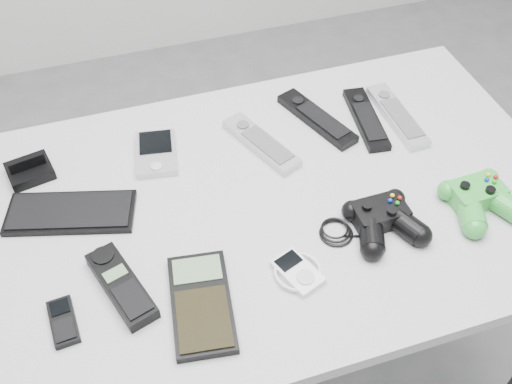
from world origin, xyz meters
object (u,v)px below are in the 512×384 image
object	(u,v)px
desk	(280,219)
mp3_player	(298,272)
mobile_phone	(63,321)
pda_keyboard	(71,212)
remote_silver_b	(397,115)
cordless_handset	(121,285)
controller_green	(481,197)
remote_silver_a	(261,142)
calculator	(201,303)
remote_black_b	(366,118)
controller_black	(383,218)
remote_black_a	(317,118)
pda	(156,153)

from	to	relation	value
desk	mp3_player	world-z (taller)	mp3_player
mobile_phone	desk	bearing A→B (deg)	15.06
pda_keyboard	remote_silver_b	world-z (taller)	remote_silver_b
pda_keyboard	cordless_handset	xyz separation A→B (m)	(0.06, -0.19, 0.01)
cordless_handset	controller_green	world-z (taller)	controller_green
cordless_handset	controller_green	xyz separation A→B (m)	(0.66, -0.02, 0.01)
remote_silver_a	controller_green	xyz separation A→B (m)	(0.33, -0.28, 0.01)
calculator	remote_black_b	bearing A→B (deg)	44.95
calculator	cordless_handset	bearing A→B (deg)	156.69
desk	controller_black	world-z (taller)	controller_black
controller_black	controller_green	xyz separation A→B (m)	(0.19, -0.01, 0.00)
desk	controller_black	xyz separation A→B (m)	(0.15, -0.12, 0.09)
remote_black_a	calculator	world-z (taller)	remote_black_a
remote_black_b	controller_green	bearing A→B (deg)	-63.70
remote_black_a	remote_silver_b	size ratio (longest dim) A/B	0.99
pda	controller_green	distance (m)	0.63
pda_keyboard	controller_green	distance (m)	0.76
controller_black	controller_green	world-z (taller)	controller_green
pda	remote_silver_b	size ratio (longest dim) A/B	0.60
pda_keyboard	remote_silver_b	distance (m)	0.70
desk	pda_keyboard	bearing A→B (deg)	168.49
pda_keyboard	controller_black	xyz separation A→B (m)	(0.53, -0.20, 0.02)
cordless_handset	calculator	world-z (taller)	cordless_handset
remote_silver_a	remote_black_b	xyz separation A→B (m)	(0.24, 0.00, -0.00)
cordless_handset	remote_black_b	bearing A→B (deg)	7.44
mobile_phone	mp3_player	size ratio (longest dim) A/B	1.00
cordless_handset	mobile_phone	bearing A→B (deg)	-177.73
desk	remote_black_a	xyz separation A→B (m)	(0.15, 0.18, 0.07)
pda	controller_black	distance (m)	0.47
mobile_phone	mp3_player	xyz separation A→B (m)	(0.39, -0.02, 0.00)
desk	pda	bearing A→B (deg)	137.84
pda	mobile_phone	distance (m)	0.40
pda	mp3_player	xyz separation A→B (m)	(0.17, -0.36, -0.00)
remote_black_b	controller_black	xyz separation A→B (m)	(-0.10, -0.27, 0.01)
pda	remote_black_b	size ratio (longest dim) A/B	0.64
remote_silver_b	mobile_phone	bearing A→B (deg)	-159.16
calculator	remote_silver_a	bearing A→B (deg)	65.64
cordless_handset	calculator	distance (m)	0.14
pda_keyboard	remote_black_b	bearing A→B (deg)	22.24
remote_black_b	calculator	xyz separation A→B (m)	(-0.45, -0.34, 0.00)
remote_silver_b	mp3_player	xyz separation A→B (m)	(-0.35, -0.31, -0.00)
remote_silver_b	mp3_player	distance (m)	0.47
remote_black_a	mobile_phone	size ratio (longest dim) A/B	2.38
remote_silver_a	remote_silver_b	xyz separation A→B (m)	(0.30, -0.01, -0.00)
remote_silver_a	remote_silver_b	distance (m)	0.30
remote_silver_b	cordless_handset	bearing A→B (deg)	-158.91
remote_silver_b	remote_black_a	bearing A→B (deg)	164.42
pda_keyboard	pda	xyz separation A→B (m)	(0.18, 0.11, 0.00)
calculator	remote_silver_b	bearing A→B (deg)	40.26
remote_black_a	pda	bearing A→B (deg)	159.53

